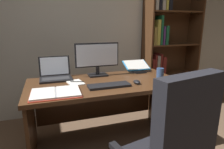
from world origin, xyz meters
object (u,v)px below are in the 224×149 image
Objects in this scene: open_binder at (56,93)px; keyboard at (109,86)px; notepad at (75,83)px; coffee_mug at (160,73)px; desk at (103,97)px; bookshelf at (164,47)px; monitor at (97,59)px; laptop at (56,75)px; pen at (77,82)px; computer_mouse at (137,82)px; reading_stand_with_book at (137,66)px.

keyboard is at bearing 7.35° from open_binder.
open_binder reaches higher than notepad.
coffee_mug reaches higher than open_binder.
coffee_mug is at bearing -9.79° from desk.
monitor is (-1.24, -0.51, -0.04)m from bookshelf.
laptop reaches higher than pen.
open_binder is (-0.81, -0.05, -0.01)m from computer_mouse.
coffee_mug reaches higher than computer_mouse.
monitor reaches higher than keyboard.
keyboard is at bearing -136.57° from reading_stand_with_book.
desk is 0.64m from open_binder.
bookshelf is at bearing 25.75° from pen.
laptop is 1.04m from reading_stand_with_book.
monitor is at bearing 154.73° from coffee_mug.
reading_stand_with_book reaches higher than coffee_mug.
coffee_mug is (0.36, 0.14, 0.03)m from computer_mouse.
bookshelf is 6.37× the size of reading_stand_with_book.
pen is at bearing -48.12° from laptop.
open_binder reaches higher than pen.
reading_stand_with_book is 2.91× the size of coffee_mug.
notepad is at bearing -51.02° from laptop.
desk is at bearing 170.21° from coffee_mug.
computer_mouse is at bearing -21.59° from pen.
desk is 0.44m from computer_mouse.
reading_stand_with_book is (0.25, 0.52, 0.05)m from computer_mouse.
desk is 0.37m from notepad.
open_binder is (-0.51, -0.51, -0.19)m from monitor.
laptop is 0.30m from notepad.
monitor is 1.52× the size of laptop.
monitor is 2.49× the size of notepad.
laptop is 1.64× the size of notepad.
keyboard is at bearing -167.96° from coffee_mug.
bookshelf is 9.71× the size of notepad.
keyboard is (-0.01, -0.25, 0.21)m from desk.
desk is at bearing 4.83° from pen.
open_binder is 4.02× the size of coffee_mug.
open_binder is at bearing -149.97° from bookshelf.
bookshelf is 19.61× the size of computer_mouse.
bookshelf is 1.02m from coffee_mug.
pen is at bearing 140.69° from keyboard.
notepad is at bearing 180.00° from pen.
reading_stand_with_book is 2.29× the size of pen.
monitor is at bearing 46.38° from open_binder.
monitor reaches higher than computer_mouse.
laptop is at bearing 88.79° from open_binder.
open_binder is (-1.06, -0.57, -0.05)m from reading_stand_with_book.
open_binder is 0.36m from pen.
desk is at bearing -22.33° from laptop.
pen is (-0.29, -0.02, 0.21)m from desk.
monitor is at bearing -157.73° from bookshelf.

